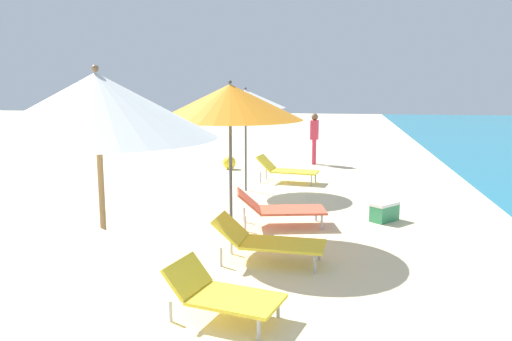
% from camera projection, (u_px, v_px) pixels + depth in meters
% --- Properties ---
extents(umbrella_second, '(1.97, 1.97, 2.70)m').
position_uv_depth(umbrella_second, '(97.00, 106.00, 4.22)').
color(umbrella_second, olive).
rests_on(umbrella_second, ground).
extents(lounger_second_shoreside, '(1.35, 0.93, 0.60)m').
position_uv_depth(lounger_second_shoreside, '(222.00, 293.00, 5.62)').
color(lounger_second_shoreside, yellow).
rests_on(lounger_second_shoreside, ground).
extents(umbrella_third, '(2.29, 2.29, 2.58)m').
position_uv_depth(umbrella_third, '(230.00, 102.00, 8.06)').
color(umbrella_third, '#4C4C51').
rests_on(umbrella_third, ground).
extents(lounger_third_shoreside, '(1.68, 0.99, 0.66)m').
position_uv_depth(lounger_third_shoreside, '(279.00, 208.00, 9.22)').
color(lounger_third_shoreside, '#D8593F').
rests_on(lounger_third_shoreside, ground).
extents(lounger_third_inland, '(1.60, 0.74, 0.66)m').
position_uv_depth(lounger_third_inland, '(267.00, 240.00, 7.34)').
color(lounger_third_inland, yellow).
rests_on(lounger_third_inland, ground).
extents(umbrella_farthest, '(1.85, 1.85, 2.41)m').
position_uv_depth(umbrella_farthest, '(246.00, 99.00, 11.86)').
color(umbrella_farthest, '#4C4C51').
rests_on(umbrella_farthest, ground).
extents(lounger_farthest_shoreside, '(1.61, 0.82, 0.67)m').
position_uv_depth(lounger_farthest_shoreside, '(286.00, 169.00, 13.15)').
color(lounger_farthest_shoreside, yellow).
rests_on(lounger_farthest_shoreside, ground).
extents(person_walking_mid, '(0.25, 0.38, 1.57)m').
position_uv_depth(person_walking_mid, '(314.00, 134.00, 15.93)').
color(person_walking_mid, '#D8334C').
rests_on(person_walking_mid, ground).
extents(beach_ball, '(0.39, 0.39, 0.39)m').
position_uv_depth(beach_ball, '(229.00, 163.00, 15.14)').
color(beach_ball, yellow).
rests_on(beach_ball, ground).
extents(cooler_box, '(0.58, 0.60, 0.35)m').
position_uv_depth(cooler_box, '(384.00, 212.00, 9.58)').
color(cooler_box, '#338C59').
rests_on(cooler_box, ground).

